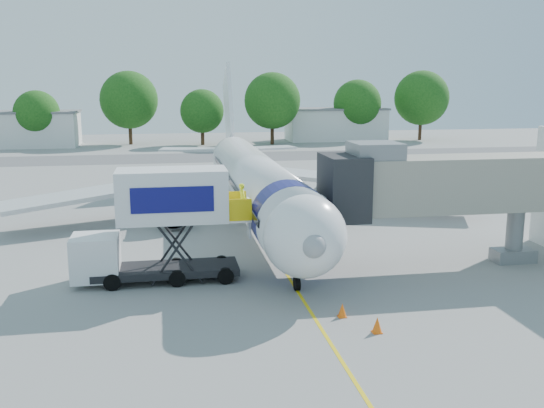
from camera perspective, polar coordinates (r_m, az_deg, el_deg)
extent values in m
plane|color=gray|center=(37.55, -0.71, -3.33)|extent=(160.00, 160.00, 0.00)
cube|color=yellow|center=(37.55, -0.71, -3.32)|extent=(0.15, 70.00, 0.01)
cube|color=#59595B|center=(78.65, -5.60, 4.40)|extent=(120.00, 10.00, 0.01)
cylinder|color=white|center=(39.82, -1.41, 1.94)|extent=(3.70, 28.00, 3.70)
sphere|color=white|center=(26.34, 3.10, -3.02)|extent=(3.70, 3.70, 3.70)
sphere|color=gray|center=(24.89, 3.89, -3.90)|extent=(1.10, 1.10, 1.10)
cone|color=white|center=(56.53, -3.96, 4.74)|extent=(3.70, 6.00, 3.70)
cube|color=white|center=(57.19, -4.12, 9.04)|extent=(0.35, 7.26, 8.29)
cube|color=silver|center=(45.43, 9.24, 2.09)|extent=(16.17, 9.32, 1.42)
cube|color=silver|center=(43.09, -14.03, 1.38)|extent=(16.17, 9.32, 1.42)
cylinder|color=#999BA0|center=(42.70, 5.62, 0.22)|extent=(2.10, 3.60, 2.10)
cylinder|color=#999BA0|center=(41.19, -9.30, -0.29)|extent=(2.10, 3.60, 2.10)
cube|color=black|center=(25.95, 3.25, -2.22)|extent=(2.60, 1.39, 0.81)
cylinder|color=#0D0D5C|center=(29.19, 1.78, -1.58)|extent=(3.73, 2.00, 3.73)
cylinder|color=silver|center=(28.38, 2.37, -6.68)|extent=(0.16, 0.16, 1.50)
cylinder|color=black|center=(28.52, 2.36, -7.50)|extent=(0.25, 0.64, 0.64)
cylinder|color=black|center=(43.64, 1.41, -0.62)|extent=(0.35, 0.90, 0.90)
cylinder|color=black|center=(42.95, -5.42, -0.87)|extent=(0.35, 0.90, 0.90)
cube|color=gray|center=(32.82, 17.02, 1.87)|extent=(13.60, 2.60, 2.80)
cube|color=black|center=(30.56, 6.75, 1.62)|extent=(2.00, 3.20, 3.20)
cube|color=slate|center=(30.81, 9.70, 5.00)|extent=(2.40, 2.40, 0.80)
cylinder|color=slate|center=(35.08, 21.86, -2.70)|extent=(0.90, 0.90, 3.00)
cube|color=slate|center=(35.37, 21.72, -4.51)|extent=(2.20, 1.20, 0.70)
cylinder|color=black|center=(34.91, 20.46, -4.62)|extent=(0.30, 0.70, 0.70)
cylinder|color=black|center=(35.84, 22.96, -4.40)|extent=(0.30, 0.70, 0.70)
cube|color=black|center=(30.23, -9.92, -6.10)|extent=(7.00, 2.30, 0.35)
cube|color=silver|center=(30.21, -16.26, -4.82)|extent=(2.20, 2.20, 2.10)
cube|color=black|center=(30.09, -16.31, -4.00)|extent=(1.90, 2.10, 0.70)
cube|color=silver|center=(29.34, -9.38, 0.84)|extent=(5.20, 2.40, 2.50)
cube|color=#0D0D5C|center=(28.14, -9.35, 0.38)|extent=(3.80, 0.04, 1.20)
cube|color=silver|center=(29.76, -3.23, -1.23)|extent=(1.10, 2.20, 0.10)
cube|color=yellow|center=(28.63, -3.00, -0.62)|extent=(1.10, 0.06, 1.10)
cube|color=yellow|center=(30.67, -3.47, 0.19)|extent=(1.10, 0.06, 1.10)
cylinder|color=black|center=(29.39, -4.40, -6.78)|extent=(0.80, 0.25, 0.80)
cylinder|color=black|center=(31.38, -4.77, -5.59)|extent=(0.80, 0.25, 0.80)
cylinder|color=black|center=(29.40, -14.81, -7.13)|extent=(0.80, 0.25, 0.80)
cylinder|color=black|center=(31.39, -14.50, -5.92)|extent=(0.80, 0.25, 0.80)
imported|color=#DCED19|center=(29.61, -2.80, 0.40)|extent=(0.47, 0.64, 1.62)
cube|color=silver|center=(20.32, -1.75, -14.31)|extent=(4.19, 3.26, 1.49)
cube|color=#0D0D5C|center=(20.12, -1.76, -13.08)|extent=(2.68, 2.52, 0.37)
cylinder|color=black|center=(20.28, -6.56, -15.63)|extent=(0.79, 0.55, 0.75)
cylinder|color=black|center=(21.53, -5.13, -13.90)|extent=(0.79, 0.55, 0.75)
cylinder|color=black|center=(19.52, 2.04, -16.68)|extent=(0.79, 0.55, 0.75)
cylinder|color=black|center=(20.82, 2.92, -14.79)|extent=(0.79, 0.55, 0.75)
cone|color=#FD600D|center=(24.27, 9.87, -11.14)|extent=(0.40, 0.40, 0.64)
cube|color=#FD600D|center=(24.39, 9.84, -11.80)|extent=(0.37, 0.37, 0.04)
cone|color=#FD600D|center=(25.59, 6.63, -9.89)|extent=(0.38, 0.38, 0.60)
cube|color=#FD600D|center=(25.69, 6.61, -10.47)|extent=(0.34, 0.34, 0.03)
cube|color=silver|center=(98.65, -23.01, 6.43)|extent=(18.00, 8.00, 5.00)
cube|color=slate|center=(98.49, -23.14, 7.97)|extent=(18.40, 8.40, 0.30)
cube|color=silver|center=(101.96, 6.01, 7.41)|extent=(16.00, 7.00, 5.00)
cube|color=slate|center=(101.81, 6.05, 8.90)|extent=(16.40, 7.40, 0.30)
cylinder|color=#382314|center=(96.06, -21.11, 5.85)|extent=(0.56, 0.56, 2.95)
sphere|color=#174913|center=(95.82, -21.27, 7.99)|extent=(6.56, 6.56, 6.56)
cylinder|color=#382314|center=(96.83, -13.19, 6.65)|extent=(0.56, 0.56, 3.96)
sphere|color=#174913|center=(96.57, -13.32, 9.51)|extent=(8.80, 8.80, 8.80)
cylinder|color=#382314|center=(94.24, -6.55, 6.46)|extent=(0.56, 0.56, 2.99)
sphere|color=#174913|center=(94.00, -6.60, 8.68)|extent=(6.65, 6.65, 6.65)
cylinder|color=#382314|center=(94.45, 0.02, 6.82)|extent=(0.56, 0.56, 3.89)
sphere|color=#174913|center=(94.19, 0.02, 9.70)|extent=(8.64, 8.64, 8.64)
cylinder|color=#382314|center=(101.65, 7.96, 6.93)|extent=(0.56, 0.56, 3.51)
sphere|color=#174913|center=(101.41, 8.03, 9.34)|extent=(7.80, 7.80, 7.80)
cylinder|color=#382314|center=(104.62, 13.77, 6.98)|extent=(0.56, 0.56, 4.03)
sphere|color=#174913|center=(104.38, 13.90, 9.67)|extent=(8.95, 8.95, 8.95)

